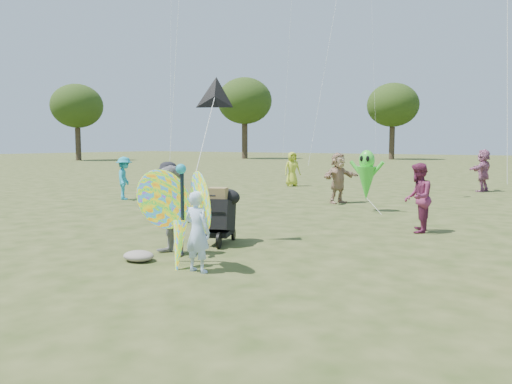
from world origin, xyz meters
TOP-DOWN VIEW (x-y plane):
  - ground at (0.00, 0.00)m, footprint 160.00×160.00m
  - child_girl at (-0.32, 0.07)m, footprint 0.45×0.30m
  - adult_man at (-1.39, 0.69)m, footprint 0.85×0.72m
  - grey_bag at (-1.58, 0.08)m, footprint 0.54×0.44m
  - crowd_b at (-3.89, 3.30)m, footprint 0.66×1.02m
  - crowd_d at (-2.05, 9.23)m, footprint 0.94×1.59m
  - crowd_e at (1.54, 5.25)m, footprint 0.71×0.83m
  - crowd_g at (-6.34, 13.97)m, footprint 0.85×0.89m
  - crowd_i at (-8.58, 6.18)m, footprint 1.02×1.08m
  - crowd_j at (1.24, 15.94)m, footprint 0.85×1.64m
  - jogging_stroller at (-1.31, 1.98)m, footprint 0.76×1.14m
  - butterfly_kite at (-0.73, 0.16)m, footprint 1.74×0.75m
  - delta_kite_rig at (-1.46, 2.00)m, footprint 0.92×1.54m
  - alien_kite at (-0.60, 7.85)m, footprint 1.12×0.69m

SIDE VIEW (x-z plane):
  - ground at x=0.00m, z-range 0.00..0.00m
  - grey_bag at x=-1.58m, z-range 0.00..0.17m
  - jogging_stroller at x=-1.31m, z-range 0.07..1.16m
  - child_girl at x=-0.32m, z-range 0.00..1.23m
  - crowd_i at x=-8.58m, z-range 0.00..1.47m
  - crowd_b at x=-3.89m, z-range 0.00..1.49m
  - crowd_e at x=1.54m, z-range 0.00..1.51m
  - crowd_g at x=-6.34m, z-range 0.00..1.54m
  - adult_man at x=-1.39m, z-range 0.00..1.56m
  - crowd_d at x=-2.05m, z-range 0.00..1.63m
  - butterfly_kite at x=-0.73m, z-range -0.08..1.74m
  - crowd_j at x=1.24m, z-range 0.00..1.69m
  - alien_kite at x=-0.60m, z-range 0.10..1.84m
  - delta_kite_rig at x=-1.46m, z-range 1.82..3.78m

